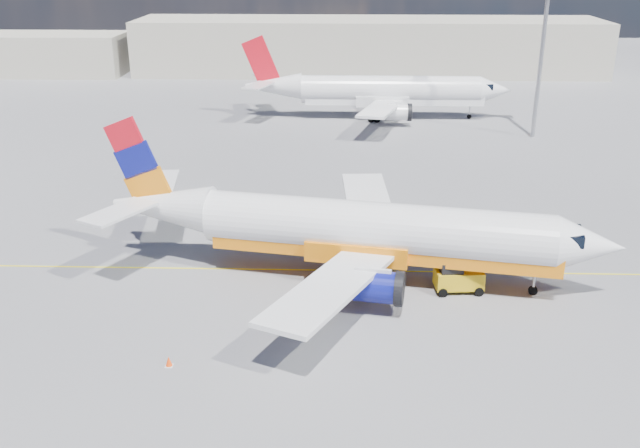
{
  "coord_description": "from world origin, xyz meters",
  "views": [
    {
      "loc": [
        1.18,
        -36.33,
        18.54
      ],
      "look_at": [
        -0.04,
        1.81,
        3.5
      ],
      "focal_mm": 40.0,
      "sensor_mm": 36.0,
      "label": 1
    }
  ],
  "objects_px": {
    "traffic_cone": "(169,361)",
    "main_jet": "(359,230)",
    "gse_tug": "(457,276)",
    "second_jet": "(382,91)"
  },
  "relations": [
    {
      "from": "traffic_cone",
      "to": "main_jet",
      "type": "bearing_deg",
      "value": 47.19
    },
    {
      "from": "main_jet",
      "to": "traffic_cone",
      "type": "xyz_separation_m",
      "value": [
        -9.08,
        -9.8,
        -2.81
      ]
    },
    {
      "from": "main_jet",
      "to": "traffic_cone",
      "type": "bearing_deg",
      "value": -122.3
    },
    {
      "from": "main_jet",
      "to": "gse_tug",
      "type": "bearing_deg",
      "value": -4.38
    },
    {
      "from": "main_jet",
      "to": "gse_tug",
      "type": "relative_size",
      "value": 10.89
    },
    {
      "from": "gse_tug",
      "to": "traffic_cone",
      "type": "xyz_separation_m",
      "value": [
        -14.67,
        -8.32,
        -0.65
      ]
    },
    {
      "from": "gse_tug",
      "to": "main_jet",
      "type": "bearing_deg",
      "value": 160.12
    },
    {
      "from": "main_jet",
      "to": "traffic_cone",
      "type": "height_order",
      "value": "main_jet"
    },
    {
      "from": "main_jet",
      "to": "gse_tug",
      "type": "xyz_separation_m",
      "value": [
        5.59,
        -1.49,
        -2.16
      ]
    },
    {
      "from": "second_jet",
      "to": "traffic_cone",
      "type": "relative_size",
      "value": 58.66
    }
  ]
}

